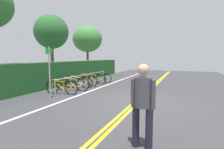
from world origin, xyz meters
TOP-DOWN VIEW (x-y plane):
  - ground_plane at (0.00, 0.00)m, footprint 34.31×10.51m
  - centre_line_yellow_inner at (0.00, -0.08)m, footprint 30.88×0.10m
  - centre_line_yellow_outer at (0.00, 0.08)m, footprint 30.88×0.10m
  - bike_lane_stripe_white at (0.00, 2.79)m, footprint 30.88×0.12m
  - bike_rack at (2.35, 3.71)m, footprint 5.29×0.05m
  - bicycle_0 at (0.18, 3.70)m, footprint 0.46×1.73m
  - bicycle_1 at (1.12, 3.69)m, footprint 0.55×1.71m
  - bicycle_2 at (1.89, 3.85)m, footprint 0.54×1.65m
  - bicycle_3 at (2.78, 3.84)m, footprint 0.53×1.68m
  - bicycle_4 at (3.57, 3.76)m, footprint 0.51×1.59m
  - bicycle_5 at (4.45, 3.57)m, footprint 0.61×1.62m
  - pedestrian at (-3.39, -0.99)m, footprint 0.32×0.49m
  - sign_post_near at (-0.77, 3.54)m, footprint 0.36×0.06m
  - hedge_backdrop at (3.85, 5.65)m, footprint 14.24×0.95m
  - tree_mid at (3.88, 7.36)m, footprint 2.44×2.44m
  - tree_far_right at (9.13, 7.39)m, footprint 2.91×2.91m

SIDE VIEW (x-z plane):
  - ground_plane at x=0.00m, z-range -0.05..0.00m
  - centre_line_yellow_inner at x=0.00m, z-range 0.00..0.00m
  - centre_line_yellow_outer at x=0.00m, z-range 0.00..0.00m
  - bike_lane_stripe_white at x=0.00m, z-range 0.00..0.00m
  - bicycle_4 at x=3.57m, z-range -0.02..0.66m
  - bicycle_5 at x=4.45m, z-range -0.02..0.68m
  - bicycle_0 at x=0.18m, z-range -0.02..0.69m
  - bicycle_2 at x=1.89m, z-range -0.02..0.70m
  - bicycle_1 at x=1.12m, z-range -0.02..0.70m
  - bicycle_3 at x=2.78m, z-range -0.02..0.72m
  - bike_rack at x=2.35m, z-range 0.20..0.94m
  - hedge_backdrop at x=3.85m, z-range 0.00..1.46m
  - pedestrian at x=-3.39m, z-range 0.12..1.77m
  - sign_post_near at x=-0.77m, z-range 0.23..2.42m
  - tree_far_right at x=9.13m, z-range 1.11..5.94m
  - tree_mid at x=3.88m, z-range 1.16..5.95m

